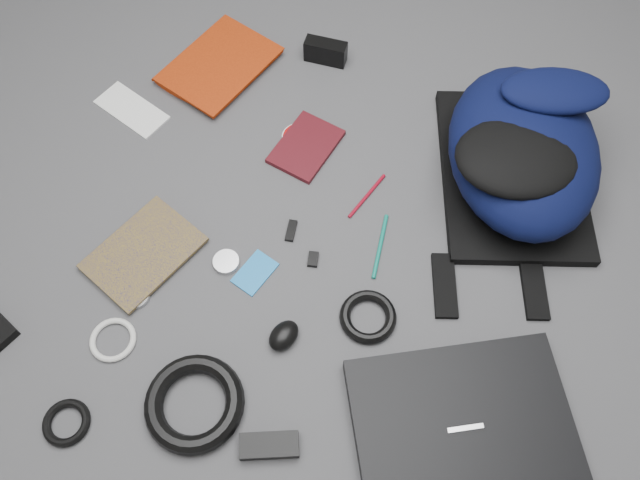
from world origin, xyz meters
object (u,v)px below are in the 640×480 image
(compact_camera, at_px, (326,52))
(backpack, at_px, (523,150))
(comic_book, at_px, (118,231))
(dvd_case, at_px, (306,147))
(power_brick, at_px, (269,445))
(textbook_red, at_px, (189,47))
(laptop, at_px, (463,430))
(mouse, at_px, (284,336))

(compact_camera, bearing_deg, backpack, -23.92)
(backpack, relative_size, comic_book, 2.17)
(dvd_case, bearing_deg, power_brick, -64.13)
(textbook_red, bearing_deg, laptop, -21.09)
(backpack, xyz_separation_m, textbook_red, (-0.87, 0.15, -0.09))
(laptop, distance_m, mouse, 0.39)
(dvd_case, xyz_separation_m, mouse, (0.10, -0.47, 0.01))
(textbook_red, bearing_deg, comic_book, -64.30)
(laptop, relative_size, compact_camera, 3.79)
(backpack, relative_size, compact_camera, 4.69)
(backpack, xyz_separation_m, compact_camera, (-0.52, 0.22, -0.08))
(comic_book, height_order, mouse, mouse)
(compact_camera, height_order, power_brick, compact_camera)
(compact_camera, xyz_separation_m, power_brick, (0.18, -0.96, -0.02))
(textbook_red, relative_size, dvd_case, 1.63)
(textbook_red, xyz_separation_m, compact_camera, (0.35, 0.08, 0.01))
(comic_book, distance_m, dvd_case, 0.48)
(backpack, distance_m, dvd_case, 0.50)
(dvd_case, height_order, compact_camera, compact_camera)
(dvd_case, distance_m, compact_camera, 0.29)
(backpack, bearing_deg, textbook_red, 154.79)
(laptop, bearing_deg, backpack, 65.19)
(laptop, xyz_separation_m, power_brick, (-0.34, -0.13, -0.01))
(comic_book, xyz_separation_m, power_brick, (0.47, -0.34, 0.00))
(mouse, bearing_deg, dvd_case, 124.32)
(backpack, height_order, textbook_red, backpack)
(dvd_case, bearing_deg, laptop, -34.47)
(compact_camera, distance_m, mouse, 0.77)
(power_brick, bearing_deg, textbook_red, 101.14)
(textbook_red, xyz_separation_m, mouse, (0.49, -0.68, 0.00))
(textbook_red, distance_m, dvd_case, 0.44)
(laptop, bearing_deg, dvd_case, 106.53)
(backpack, distance_m, compact_camera, 0.57)
(comic_book, bearing_deg, mouse, 7.36)
(laptop, bearing_deg, comic_book, 140.92)
(comic_book, bearing_deg, laptop, 9.53)
(dvd_case, relative_size, mouse, 2.40)
(power_brick, bearing_deg, compact_camera, 80.84)
(textbook_red, distance_m, compact_camera, 0.36)
(power_brick, bearing_deg, laptop, 1.44)
(mouse, bearing_deg, comic_book, -174.12)
(backpack, xyz_separation_m, comic_book, (-0.81, -0.40, -0.10))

